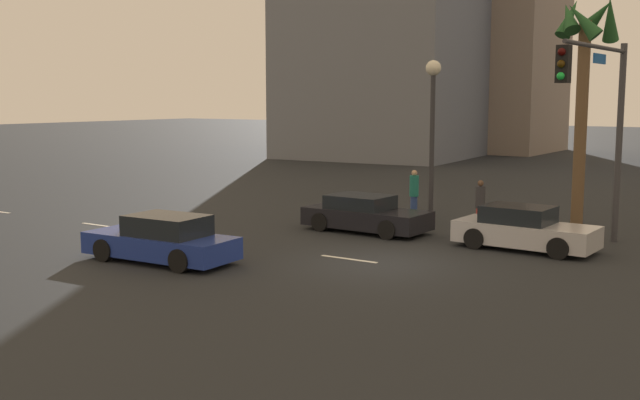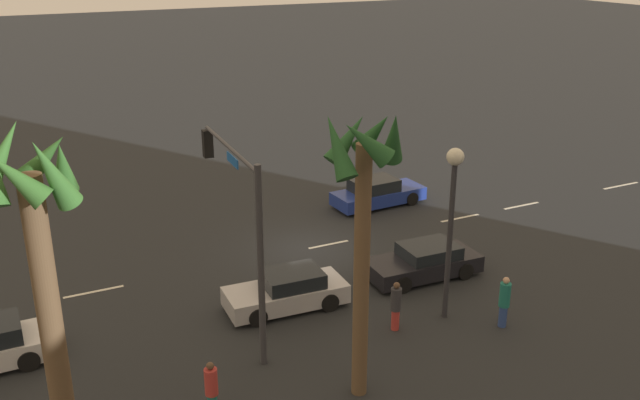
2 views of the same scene
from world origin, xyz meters
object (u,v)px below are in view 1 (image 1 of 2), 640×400
building_1 (397,0)px  palm_tree_0 (585,59)px  traffic_signal (602,108)px  pedestrian_2 (480,203)px  streetlamp (433,109)px  car_2 (365,215)px  pedestrian_0 (414,191)px  building_0 (447,66)px  car_3 (524,229)px  car_0 (162,240)px

building_1 → palm_tree_0: bearing=-55.0°
traffic_signal → pedestrian_2: (-4.46, 2.06, -3.39)m
streetlamp → palm_tree_0: (4.68, 2.39, 1.77)m
car_2 → pedestrian_0: bearing=93.1°
building_0 → car_2: bearing=-68.6°
car_3 → palm_tree_0: size_ratio=0.52×
car_0 → pedestrian_2: pedestrian_2 is taller
palm_tree_0 → building_0: (-21.13, 35.97, 1.49)m
streetlamp → pedestrian_2: 3.80m
car_0 → pedestrian_0: bearing=79.7°
car_2 → traffic_signal: 8.40m
pedestrian_0 → pedestrian_2: (3.27, -1.39, -0.04)m
car_0 → car_2: 7.71m
streetlamp → pedestrian_2: streetlamp is taller
pedestrian_0 → building_1: 34.11m
car_2 → palm_tree_0: size_ratio=0.54×
car_0 → building_1: building_1 is taller
car_3 → pedestrian_0: size_ratio=2.38×
streetlamp → building_1: 34.94m
pedestrian_0 → pedestrian_2: bearing=-23.1°
palm_tree_0 → building_0: building_0 is taller
streetlamp → building_1: building_1 is taller
streetlamp → pedestrian_2: size_ratio=3.48×
traffic_signal → palm_tree_0: size_ratio=0.77×
building_0 → building_1: building_1 is taller
pedestrian_0 → pedestrian_2: pedestrian_0 is taller
car_2 → pedestrian_2: 4.17m
car_3 → pedestrian_2: (-2.55, 2.92, 0.28)m
traffic_signal → palm_tree_0: (-1.71, 4.51, 1.65)m
car_0 → building_1: size_ratio=0.19×
car_2 → building_1: (-15.79, 32.39, 11.72)m
pedestrian_2 → car_2: bearing=-136.8°
traffic_signal → building_1: building_1 is taller
car_0 → palm_tree_0: (8.12, 12.64, 5.32)m
pedestrian_2 → pedestrian_0: bearing=156.9°
building_1 → pedestrian_0: bearing=-64.6°
traffic_signal → pedestrian_0: (-7.73, 3.46, -3.35)m
streetlamp → building_0: 41.87m
streetlamp → building_0: building_0 is taller
car_0 → car_3: size_ratio=1.08×
traffic_signal → palm_tree_0: bearing=110.8°
car_3 → pedestrian_0: pedestrian_0 is taller
traffic_signal → building_0: (-22.84, 40.48, 3.14)m
traffic_signal → pedestrian_2: size_ratio=3.67×
car_2 → traffic_signal: traffic_signal is taller
car_2 → streetlamp: size_ratio=0.74×
car_2 → car_3: car_3 is taller
palm_tree_0 → streetlamp: bearing=-152.9°
car_2 → car_3: 5.58m
building_0 → pedestrian_2: bearing=-63.5°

